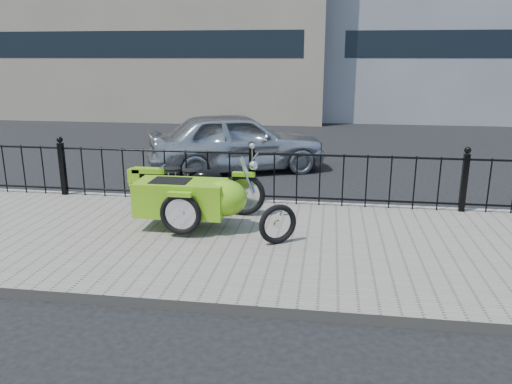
# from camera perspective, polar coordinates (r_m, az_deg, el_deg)

# --- Properties ---
(ground) EXTENTS (120.00, 120.00, 0.00)m
(ground) POSITION_cam_1_polar(r_m,az_deg,el_deg) (7.56, -2.00, -4.82)
(ground) COLOR black
(ground) RESTS_ON ground
(sidewalk) EXTENTS (30.00, 3.80, 0.12)m
(sidewalk) POSITION_cam_1_polar(r_m,az_deg,el_deg) (7.08, -2.74, -5.75)
(sidewalk) COLOR slate
(sidewalk) RESTS_ON ground
(curb) EXTENTS (30.00, 0.10, 0.12)m
(curb) POSITION_cam_1_polar(r_m,az_deg,el_deg) (8.89, -0.33, -1.29)
(curb) COLOR gray
(curb) RESTS_ON ground
(iron_fence) EXTENTS (14.11, 0.11, 1.08)m
(iron_fence) POSITION_cam_1_polar(r_m,az_deg,el_deg) (8.62, -0.48, 1.81)
(iron_fence) COLOR black
(iron_fence) RESTS_ON sidewalk
(motorcycle_sidecar) EXTENTS (2.28, 1.48, 0.98)m
(motorcycle_sidecar) POSITION_cam_1_polar(r_m,az_deg,el_deg) (7.47, -6.92, -0.38)
(motorcycle_sidecar) COLOR black
(motorcycle_sidecar) RESTS_ON sidewalk
(spare_tire) EXTENTS (0.51, 0.37, 0.56)m
(spare_tire) POSITION_cam_1_polar(r_m,az_deg,el_deg) (6.77, 2.50, -3.68)
(spare_tire) COLOR black
(spare_tire) RESTS_ON sidewalk
(sedan_car) EXTENTS (4.36, 3.14, 1.38)m
(sedan_car) POSITION_cam_1_polar(r_m,az_deg,el_deg) (11.52, -2.20, 5.78)
(sedan_car) COLOR #A7AAAE
(sedan_car) RESTS_ON ground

